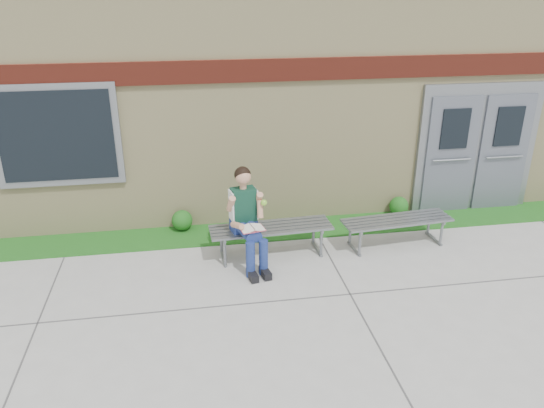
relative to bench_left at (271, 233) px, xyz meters
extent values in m
plane|color=#9E9E99|center=(-0.13, -1.78, -0.37)|extent=(80.00, 80.00, 0.00)
cube|color=#1A5015|center=(-0.13, 0.82, -0.36)|extent=(16.00, 0.80, 0.02)
cube|color=beige|center=(-0.13, 4.22, 1.63)|extent=(16.00, 6.00, 4.00)
cube|color=maroon|center=(-0.13, 1.19, 2.23)|extent=(16.00, 0.06, 0.35)
cube|color=slate|center=(-3.13, 1.18, 1.33)|extent=(1.90, 0.08, 1.60)
cube|color=black|center=(-3.13, 1.14, 1.33)|extent=(1.70, 0.04, 1.40)
cube|color=slate|center=(3.87, 1.18, 0.78)|extent=(2.20, 0.08, 2.30)
cube|color=#575D69|center=(3.37, 1.13, 0.68)|extent=(0.92, 0.06, 2.10)
cube|color=#575D69|center=(4.37, 1.13, 0.68)|extent=(0.92, 0.06, 2.10)
cube|color=slate|center=(0.00, 0.00, 0.09)|extent=(1.86, 0.61, 0.04)
cube|color=slate|center=(-0.74, 0.00, -0.16)|extent=(0.07, 0.51, 0.42)
cube|color=slate|center=(0.74, 0.00, -0.16)|extent=(0.07, 0.51, 0.42)
cube|color=slate|center=(2.00, 0.00, 0.06)|extent=(1.77, 0.64, 0.03)
cube|color=slate|center=(1.31, 0.00, -0.17)|extent=(0.09, 0.48, 0.39)
cube|color=slate|center=(2.69, 0.00, -0.17)|extent=(0.09, 0.48, 0.39)
cube|color=navy|center=(-0.42, -0.05, 0.20)|extent=(0.41, 0.33, 0.17)
cube|color=#0D321D|center=(-0.42, -0.07, 0.53)|extent=(0.38, 0.28, 0.50)
sphere|color=tan|center=(-0.41, -0.08, 0.96)|extent=(0.27, 0.27, 0.23)
sphere|color=black|center=(-0.42, -0.06, 0.98)|extent=(0.28, 0.28, 0.24)
cylinder|color=navy|center=(-0.46, -0.35, 0.22)|extent=(0.25, 0.48, 0.16)
cylinder|color=navy|center=(-0.27, -0.31, 0.22)|extent=(0.25, 0.48, 0.16)
cylinder|color=navy|center=(-0.39, -0.60, -0.10)|extent=(0.13, 0.13, 0.54)
cylinder|color=navy|center=(-0.20, -0.56, -0.10)|extent=(0.13, 0.13, 0.54)
cube|color=black|center=(-0.38, -0.67, -0.31)|extent=(0.16, 0.30, 0.11)
cube|color=black|center=(-0.18, -0.63, -0.31)|extent=(0.16, 0.30, 0.11)
cylinder|color=tan|center=(-0.61, -0.18, 0.60)|extent=(0.14, 0.25, 0.29)
cylinder|color=tan|center=(-0.20, -0.10, 0.60)|extent=(0.14, 0.25, 0.29)
cube|color=white|center=(-0.34, -0.45, 0.33)|extent=(0.37, 0.30, 0.02)
cube|color=#B94557|center=(-0.34, -0.45, 0.31)|extent=(0.38, 0.31, 0.01)
sphere|color=#82CB36|center=(-0.14, -0.24, 0.61)|extent=(0.09, 0.09, 0.09)
sphere|color=#1A5015|center=(-1.33, 1.07, -0.18)|extent=(0.34, 0.34, 0.34)
sphere|color=#1A5015|center=(2.48, 1.07, -0.18)|extent=(0.33, 0.33, 0.33)
camera|label=1|loc=(-1.16, -7.11, 3.54)|focal=35.00mm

